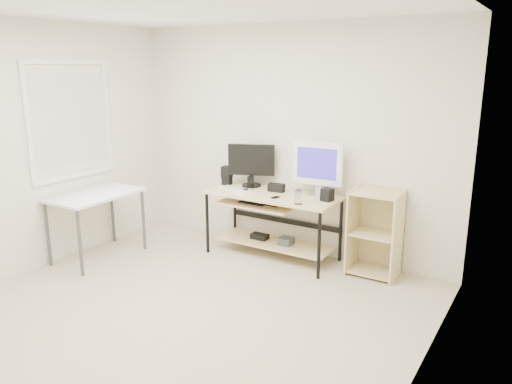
{
  "coord_description": "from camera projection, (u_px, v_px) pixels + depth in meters",
  "views": [
    {
      "loc": [
        2.67,
        -3.03,
        2.15
      ],
      "look_at": [
        -0.0,
        1.3,
        0.84
      ],
      "focal_mm": 35.0,
      "sensor_mm": 36.0,
      "label": 1
    }
  ],
  "objects": [
    {
      "name": "smartphone",
      "position": [
        275.0,
        197.0,
        5.38
      ],
      "size": [
        0.08,
        0.11,
        0.01
      ],
      "primitive_type": "cube",
      "rotation": [
        0.0,
        0.0,
        -0.22
      ],
      "color": "black",
      "rests_on": "desk"
    },
    {
      "name": "speaker_left",
      "position": [
        227.0,
        175.0,
        5.96
      ],
      "size": [
        0.12,
        0.12,
        0.22
      ],
      "rotation": [
        0.0,
        0.0,
        0.13
      ],
      "color": "black",
      "rests_on": "desk"
    },
    {
      "name": "keyboard",
      "position": [
        235.0,
        190.0,
        5.67
      ],
      "size": [
        0.5,
        0.28,
        0.02
      ],
      "primitive_type": "cube",
      "rotation": [
        0.0,
        0.0,
        -0.33
      ],
      "color": "white",
      "rests_on": "desk"
    },
    {
      "name": "coaster",
      "position": [
        298.0,
        204.0,
        5.13
      ],
      "size": [
        0.12,
        0.12,
        0.01
      ],
      "primitive_type": "cylinder",
      "rotation": [
        0.0,
        0.0,
        -0.28
      ],
      "color": "olive",
      "rests_on": "desk"
    },
    {
      "name": "desk",
      "position": [
        271.0,
        211.0,
        5.64
      ],
      "size": [
        1.5,
        0.65,
        0.75
      ],
      "color": "beige",
      "rests_on": "ground"
    },
    {
      "name": "speaker_right",
      "position": [
        327.0,
        195.0,
        5.25
      ],
      "size": [
        0.13,
        0.13,
        0.13
      ],
      "primitive_type": "cube",
      "rotation": [
        0.0,
        0.0,
        -0.17
      ],
      "color": "black",
      "rests_on": "desk"
    },
    {
      "name": "volume_puck",
      "position": [
        246.0,
        190.0,
        5.67
      ],
      "size": [
        0.07,
        0.07,
        0.02
      ],
      "primitive_type": "cylinder",
      "rotation": [
        0.0,
        0.0,
        -0.27
      ],
      "color": "black",
      "rests_on": "desk"
    },
    {
      "name": "center_speaker",
      "position": [
        276.0,
        188.0,
        5.63
      ],
      "size": [
        0.19,
        0.1,
        0.09
      ],
      "primitive_type": "cube",
      "rotation": [
        0.0,
        0.0,
        0.08
      ],
      "color": "black",
      "rests_on": "desk"
    },
    {
      "name": "side_table",
      "position": [
        96.0,
        201.0,
        5.57
      ],
      "size": [
        0.6,
        1.0,
        0.75
      ],
      "color": "white",
      "rests_on": "ground"
    },
    {
      "name": "mouse",
      "position": [
        297.0,
        195.0,
        5.41
      ],
      "size": [
        0.07,
        0.12,
        0.04
      ],
      "primitive_type": "ellipsoid",
      "rotation": [
        0.0,
        0.0,
        0.03
      ],
      "color": "#B0B0B5",
      "rests_on": "desk"
    },
    {
      "name": "drinking_glass",
      "position": [
        298.0,
        197.0,
        5.11
      ],
      "size": [
        0.09,
        0.09,
        0.15
      ],
      "primitive_type": "cylinder",
      "rotation": [
        0.0,
        0.0,
        -0.28
      ],
      "color": "white",
      "rests_on": "coaster"
    },
    {
      "name": "black_monitor",
      "position": [
        251.0,
        162.0,
        5.82
      ],
      "size": [
        0.53,
        0.26,
        0.5
      ],
      "rotation": [
        0.0,
        0.0,
        0.38
      ],
      "color": "black",
      "rests_on": "desk"
    },
    {
      "name": "room",
      "position": [
        163.0,
        167.0,
        4.17
      ],
      "size": [
        4.01,
        4.01,
        2.62
      ],
      "color": "beige",
      "rests_on": "ground"
    },
    {
      "name": "white_imac",
      "position": [
        318.0,
        165.0,
        5.38
      ],
      "size": [
        0.56,
        0.18,
        0.6
      ],
      "rotation": [
        0.0,
        0.0,
        0.08
      ],
      "color": "silver",
      "rests_on": "desk"
    },
    {
      "name": "audio_controller",
      "position": [
        251.0,
        182.0,
        5.79
      ],
      "size": [
        0.08,
        0.06,
        0.14
      ],
      "primitive_type": "cube",
      "rotation": [
        0.0,
        0.0,
        0.24
      ],
      "color": "black",
      "rests_on": "desk"
    },
    {
      "name": "shelf_unit",
      "position": [
        376.0,
        232.0,
        5.19
      ],
      "size": [
        0.5,
        0.4,
        0.9
      ],
      "color": "#DBC789",
      "rests_on": "ground"
    }
  ]
}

